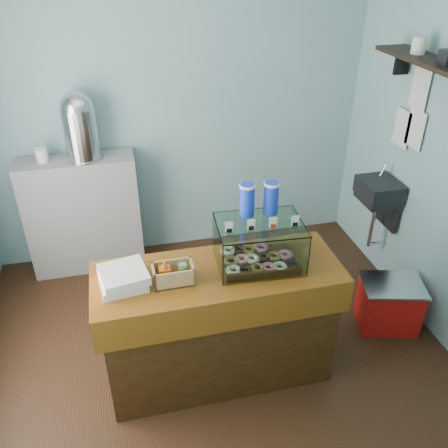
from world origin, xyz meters
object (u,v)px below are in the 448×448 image
object	(u,v)px
counter	(219,323)
coffee_urn	(80,124)
red_cooler	(389,304)
display_case	(258,240)

from	to	relation	value
counter	coffee_urn	world-z (taller)	coffee_urn
red_cooler	counter	bearing A→B (deg)	-158.94
counter	display_case	bearing A→B (deg)	11.69
counter	coffee_urn	xyz separation A→B (m)	(-0.81, 1.57, 0.94)
counter	display_case	distance (m)	0.67
counter	coffee_urn	distance (m)	2.00
counter	display_case	size ratio (longest dim) A/B	2.80
display_case	coffee_urn	xyz separation A→B (m)	(-1.08, 1.51, 0.34)
coffee_urn	red_cooler	xyz separation A→B (m)	(2.24, -1.41, -1.19)
coffee_urn	red_cooler	bearing A→B (deg)	-32.18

